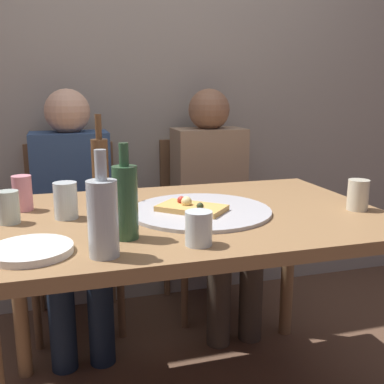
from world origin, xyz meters
TOP-DOWN VIEW (x-y plane):
  - back_wall at (0.00, 1.02)m, footprint 6.00×0.10m
  - dining_table at (0.00, 0.00)m, footprint 1.32×0.88m
  - pizza_tray at (0.04, -0.01)m, footprint 0.48×0.48m
  - pizza_slice_last at (0.00, -0.02)m, footprint 0.25×0.24m
  - wine_bottle at (-0.24, -0.21)m, footprint 0.07×0.07m
  - beer_bottle at (-0.27, 0.25)m, footprint 0.06×0.06m
  - water_bottle at (-0.32, -0.34)m, footprint 0.08×0.08m
  - tumbler_near at (-0.06, -0.32)m, footprint 0.07×0.07m
  - tumbler_far at (-0.57, 0.04)m, footprint 0.07×0.07m
  - wine_glass at (-0.40, 0.05)m, footprint 0.08×0.08m
  - short_glass at (0.57, -0.13)m, footprint 0.07×0.07m
  - soda_can at (-0.54, 0.19)m, footprint 0.07×0.07m
  - plate_stack at (-0.50, -0.27)m, footprint 0.21×0.21m
  - chair_left at (-0.36, 0.84)m, footprint 0.44×0.44m
  - chair_right at (0.33, 0.84)m, footprint 0.44×0.44m
  - guest_in_sweater at (-0.36, 0.69)m, footprint 0.36×0.56m
  - guest_in_beanie at (0.33, 0.69)m, footprint 0.36×0.56m

SIDE VIEW (x-z plane):
  - chair_left at x=-0.36m, z-range 0.06..0.96m
  - chair_right at x=0.33m, z-range 0.06..0.96m
  - guest_in_sweater at x=-0.36m, z-range 0.06..1.23m
  - guest_in_beanie at x=0.33m, z-range 0.06..1.23m
  - dining_table at x=0.00m, z-range 0.29..1.04m
  - pizza_tray at x=0.04m, z-range 0.76..0.77m
  - plate_stack at x=-0.50m, z-range 0.76..0.78m
  - pizza_slice_last at x=0.00m, z-range 0.76..0.80m
  - tumbler_near at x=-0.06m, z-range 0.76..0.85m
  - tumbler_far at x=-0.57m, z-range 0.76..0.86m
  - short_glass at x=0.57m, z-range 0.76..0.86m
  - wine_glass at x=-0.40m, z-range 0.76..0.87m
  - soda_can at x=-0.54m, z-range 0.76..0.88m
  - water_bottle at x=-0.32m, z-range 0.73..1.00m
  - wine_bottle at x=-0.24m, z-range 0.73..1.00m
  - beer_bottle at x=-0.27m, z-range 0.72..1.04m
  - back_wall at x=0.00m, z-range 0.00..2.60m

